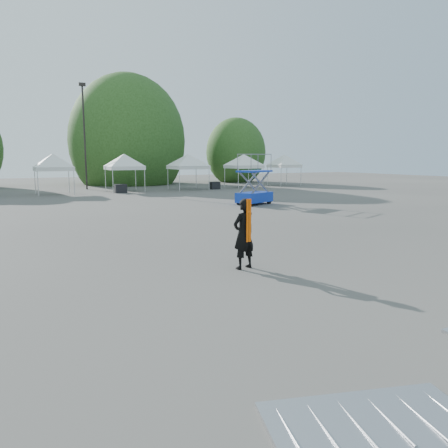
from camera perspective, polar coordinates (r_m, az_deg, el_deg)
name	(u,v)px	position (r m, az deg, el deg)	size (l,w,h in m)	color
ground	(193,267)	(12.17, -4.05, -5.60)	(120.00, 120.00, 0.00)	#474442
light_pole_east	(84,130)	(43.58, -17.79, 11.58)	(0.60, 0.25, 9.80)	black
tree_mid_e	(128,141)	(51.70, -12.47, 10.52)	(5.12, 5.12, 7.79)	#382314
tree_far_e	(236,152)	(54.77, 1.56, 9.33)	(3.84, 3.84, 5.84)	#382314
tent_e	(53,157)	(38.35, -21.46, 8.17)	(4.10, 4.10, 3.88)	silver
tent_f	(124,157)	(40.01, -12.93, 8.54)	(4.24, 4.24, 3.88)	silver
tent_g	(188,157)	(41.50, -4.73, 8.73)	(4.47, 4.47, 3.88)	silver
tent_h	(244,157)	(44.38, 2.60, 8.74)	(4.30, 4.30, 3.88)	silver
tent_extra_8	(284,157)	(48.01, 7.90, 8.66)	(3.93, 3.93, 3.88)	silver
man	(244,234)	(11.76, 2.60, -1.28)	(0.78, 0.60, 1.92)	black
scissor_lift	(254,179)	(28.17, 4.00, 5.86)	(2.78, 2.11, 3.22)	#0D2CAE
barrier_left	(371,421)	(5.68, 18.62, -23.19)	(2.64, 1.83, 0.08)	#9EA1A6
crate_mid	(121,189)	(38.43, -13.35, 4.53)	(0.96, 0.75, 0.75)	black
crate_east	(215,185)	(41.95, -1.24, 5.06)	(0.91, 0.71, 0.71)	black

